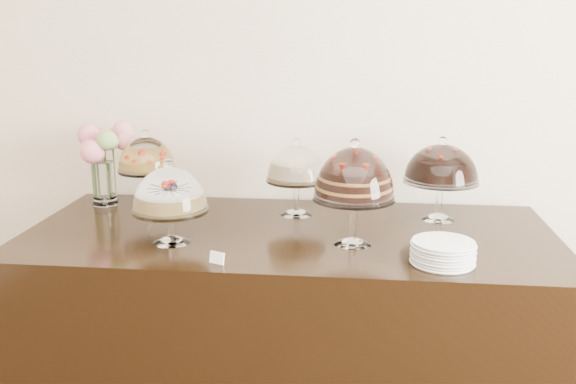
# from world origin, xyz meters

# --- Properties ---
(wall_back) EXTENTS (5.00, 0.04, 3.00)m
(wall_back) POSITION_xyz_m (0.00, 3.00, 1.50)
(wall_back) COLOR beige
(wall_back) RESTS_ON ground
(display_counter) EXTENTS (2.20, 1.00, 0.90)m
(display_counter) POSITION_xyz_m (-0.30, 2.45, 0.45)
(display_counter) COLOR black
(display_counter) RESTS_ON ground
(cake_stand_sugar_sponge) EXTENTS (0.30, 0.30, 0.34)m
(cake_stand_sugar_sponge) POSITION_xyz_m (-0.75, 2.25, 1.10)
(cake_stand_sugar_sponge) COLOR white
(cake_stand_sugar_sponge) RESTS_ON display_counter
(cake_stand_choco_layer) EXTENTS (0.32, 0.32, 0.42)m
(cake_stand_choco_layer) POSITION_xyz_m (-0.04, 2.31, 1.17)
(cake_stand_choco_layer) COLOR white
(cake_stand_choco_layer) RESTS_ON display_counter
(cake_stand_cheesecake) EXTENTS (0.28, 0.28, 0.35)m
(cake_stand_cheesecake) POSITION_xyz_m (-0.30, 2.69, 1.12)
(cake_stand_cheesecake) COLOR white
(cake_stand_cheesecake) RESTS_ON display_counter
(cake_stand_dark_choco) EXTENTS (0.33, 0.33, 0.37)m
(cake_stand_dark_choco) POSITION_xyz_m (0.34, 2.69, 1.14)
(cake_stand_dark_choco) COLOR white
(cake_stand_dark_choco) RESTS_ON display_counter
(cake_stand_fruit_tart) EXTENTS (0.27, 0.27, 0.38)m
(cake_stand_fruit_tart) POSITION_xyz_m (-1.00, 2.71, 1.14)
(cake_stand_fruit_tart) COLOR white
(cake_stand_fruit_tart) RESTS_ON display_counter
(flower_vase) EXTENTS (0.27, 0.27, 0.39)m
(flower_vase) POSITION_xyz_m (-1.23, 2.78, 1.15)
(flower_vase) COLOR white
(flower_vase) RESTS_ON display_counter
(plate_stack) EXTENTS (0.23, 0.23, 0.08)m
(plate_stack) POSITION_xyz_m (0.29, 2.13, 0.94)
(plate_stack) COLOR white
(plate_stack) RESTS_ON display_counter
(price_card_left) EXTENTS (0.06, 0.04, 0.04)m
(price_card_left) POSITION_xyz_m (-0.52, 2.04, 0.92)
(price_card_left) COLOR white
(price_card_left) RESTS_ON display_counter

